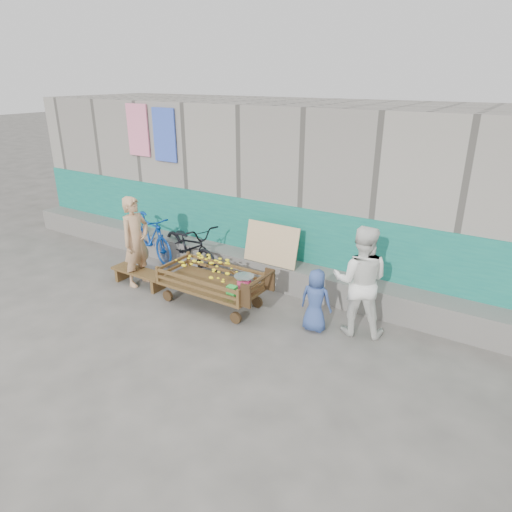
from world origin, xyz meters
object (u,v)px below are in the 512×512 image
Objects in this scene: banana_cart at (209,275)px; vendor_man at (136,241)px; woman at (360,281)px; bicycle_dark at (190,247)px; bench at (140,274)px; bicycle_blue at (151,237)px; child at (316,300)px.

banana_cart is 1.13× the size of vendor_man.
banana_cart is at bearing -88.39° from vendor_man.
woman reaches higher than bicycle_dark.
bicycle_blue is at bearing 123.97° from bench.
bench is at bearing -179.62° from bicycle_dark.
vendor_man is at bearing -129.44° from bicycle_blue.
woman is at bearing 8.23° from bench.
bicycle_dark reaches higher than banana_cart.
vendor_man reaches higher than child.
woman is at bearing -83.13° from vendor_man.
bicycle_dark is at bearing 142.56° from banana_cart.
bicycle_dark is 1.03m from bicycle_blue.
bench is 0.60m from vendor_man.
banana_cart is 1.43m from bicycle_dark.
vendor_man is at bearing 176.86° from bicycle_dark.
banana_cart is 1.57m from vendor_man.
woman reaches higher than bench.
child reaches higher than bench.
bicycle_dark reaches higher than bench.
bicycle_blue is (-0.67, 1.00, 0.27)m from bench.
woman is at bearing -78.14° from bicycle_blue.
vendor_man reaches higher than banana_cart.
woman is 0.88× the size of bicycle_dark.
vendor_man is 1.19m from bicycle_blue.
bench is at bearing -128.47° from bicycle_blue.
vendor_man reaches higher than bicycle_blue.
bicycle_blue is at bearing -15.04° from child.
vendor_man is 1.02× the size of bicycle_blue.
banana_cart is 1.15× the size of bicycle_blue.
bicycle_dark is at bearing -22.85° from woman.
child reaches higher than bicycle_blue.
woman is at bearing -76.57° from bicycle_dark.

